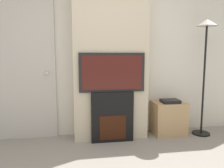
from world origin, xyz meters
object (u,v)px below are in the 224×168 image
(floor_lamp, at_px, (206,45))
(media_stand, at_px, (169,118))
(fireplace, at_px, (112,117))
(television, at_px, (112,72))

(floor_lamp, height_order, media_stand, floor_lamp)
(fireplace, relative_size, floor_lamp, 0.41)
(floor_lamp, distance_m, media_stand, 1.25)
(floor_lamp, relative_size, media_stand, 3.15)
(floor_lamp, bearing_deg, media_stand, 169.25)
(television, bearing_deg, fireplace, 90.00)
(media_stand, bearing_deg, television, -171.77)
(fireplace, xyz_separation_m, media_stand, (0.94, 0.13, -0.10))
(media_stand, bearing_deg, floor_lamp, -10.75)
(floor_lamp, bearing_deg, fireplace, -178.58)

